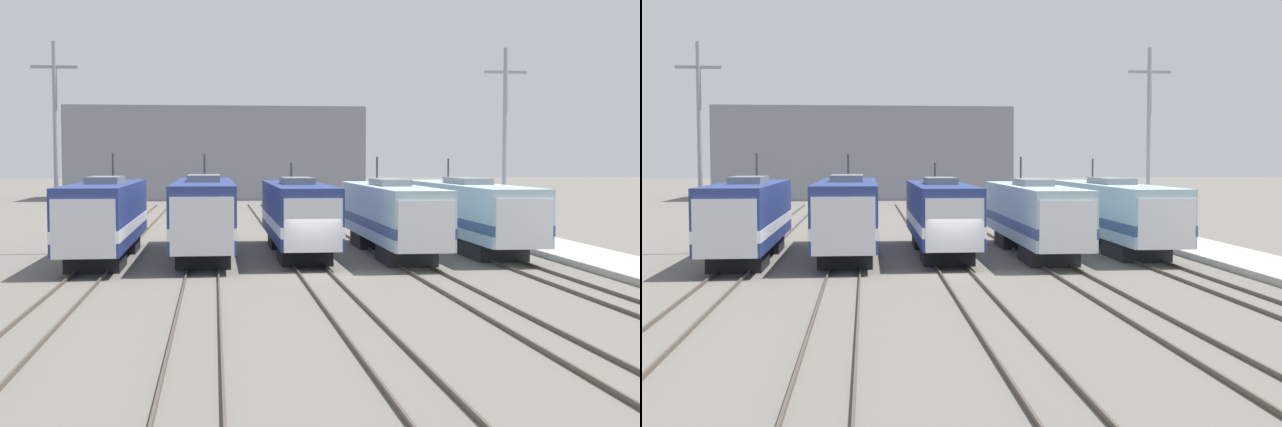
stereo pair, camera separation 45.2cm
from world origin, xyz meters
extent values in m
plane|color=#666059|center=(0.00, 0.00, 0.00)|extent=(400.00, 400.00, 0.00)
cube|color=#4C4238|center=(-10.82, 0.00, 0.07)|extent=(0.07, 120.00, 0.15)
cube|color=#4C4238|center=(-9.39, 0.00, 0.07)|extent=(0.07, 120.00, 0.15)
cube|color=#4C4238|center=(-5.77, 0.00, 0.07)|extent=(0.07, 120.00, 0.15)
cube|color=#4C4238|center=(-4.33, 0.00, 0.07)|extent=(0.07, 120.00, 0.15)
cube|color=#4C4238|center=(-0.72, 0.00, 0.07)|extent=(0.07, 120.00, 0.15)
cube|color=#4C4238|center=(0.72, 0.00, 0.07)|extent=(0.07, 120.00, 0.15)
cube|color=#4C4238|center=(4.33, 0.00, 0.07)|extent=(0.07, 120.00, 0.15)
cube|color=#4C4238|center=(5.77, 0.00, 0.07)|extent=(0.07, 120.00, 0.15)
cube|color=#4C4238|center=(9.39, 0.00, 0.07)|extent=(0.07, 120.00, 0.15)
cube|color=#4C4238|center=(10.82, 0.00, 0.07)|extent=(0.07, 120.00, 0.15)
cube|color=black|center=(-10.10, 2.99, 0.47)|extent=(2.54, 3.58, 0.95)
cube|color=black|center=(-10.10, 11.12, 0.47)|extent=(2.54, 3.58, 0.95)
cube|color=navy|center=(-10.10, 7.05, 2.47)|extent=(2.98, 16.26, 3.03)
cube|color=silver|center=(-10.10, 7.05, 1.86)|extent=(3.02, 16.30, 0.55)
cube|color=silver|center=(-10.10, -0.31, 2.24)|extent=(2.74, 1.73, 2.58)
cube|color=black|center=(-10.10, -1.09, 2.81)|extent=(2.33, 0.08, 0.72)
cube|color=slate|center=(-10.10, 7.05, 4.16)|extent=(1.64, 4.06, 0.35)
cylinder|color=#38383D|center=(-10.10, 10.63, 4.77)|extent=(0.12, 0.12, 1.57)
cube|color=black|center=(-5.05, 3.90, 0.47)|extent=(2.63, 3.84, 0.95)
cube|color=black|center=(-5.05, 12.63, 0.47)|extent=(2.63, 3.84, 0.95)
cube|color=navy|center=(-5.05, 8.27, 2.49)|extent=(3.09, 17.46, 3.09)
cube|color=silver|center=(-5.05, 8.27, 1.88)|extent=(3.13, 17.50, 0.56)
cube|color=silver|center=(-5.05, 0.64, 2.26)|extent=(2.84, 2.42, 2.62)
cube|color=black|center=(-5.05, -0.48, 2.84)|extent=(2.42, 0.08, 0.73)
cube|color=slate|center=(-5.05, 8.27, 4.21)|extent=(1.70, 4.37, 0.35)
cylinder|color=#38383D|center=(-5.05, 12.11, 4.78)|extent=(0.12, 0.12, 1.48)
cube|color=black|center=(0.00, 4.47, 0.47)|extent=(2.51, 3.54, 0.95)
cube|color=black|center=(0.00, 12.51, 0.47)|extent=(2.51, 3.54, 0.95)
cube|color=navy|center=(0.00, 8.49, 2.42)|extent=(2.95, 16.09, 2.93)
cube|color=silver|center=(0.00, 8.49, 1.83)|extent=(2.99, 16.13, 0.53)
cube|color=silver|center=(0.00, 1.50, 2.20)|extent=(2.72, 2.31, 2.49)
cube|color=black|center=(0.00, 0.42, 2.74)|extent=(2.31, 0.08, 0.70)
cube|color=slate|center=(0.00, 8.49, 4.06)|extent=(1.62, 4.02, 0.35)
cylinder|color=#38383D|center=(0.00, 12.03, 4.44)|extent=(0.12, 0.12, 1.12)
cube|color=#232326|center=(5.05, 3.65, 0.47)|extent=(2.45, 3.78, 0.95)
cube|color=#232326|center=(5.05, 12.23, 0.47)|extent=(2.45, 3.78, 0.95)
cube|color=#9EBCCC|center=(5.05, 7.94, 2.37)|extent=(2.88, 17.17, 2.84)
cube|color=navy|center=(5.05, 7.94, 1.80)|extent=(2.92, 17.21, 0.51)
cube|color=silver|center=(5.05, 0.35, 2.16)|extent=(2.65, 2.20, 2.42)
cube|color=black|center=(5.05, -0.67, 2.69)|extent=(2.25, 0.08, 0.68)
cube|color=gray|center=(5.05, 7.94, 3.97)|extent=(1.58, 4.29, 0.35)
cylinder|color=#38383D|center=(5.05, 11.72, 4.58)|extent=(0.12, 0.12, 1.57)
cube|color=#232326|center=(10.10, 5.43, 0.47)|extent=(2.60, 4.24, 0.95)
cube|color=#232326|center=(10.10, 15.07, 0.47)|extent=(2.60, 4.24, 0.95)
cube|color=#9EBCCC|center=(10.10, 10.25, 2.37)|extent=(3.05, 19.27, 2.85)
cube|color=navy|center=(10.10, 10.25, 1.80)|extent=(3.09, 19.31, 0.51)
cube|color=silver|center=(10.10, 1.42, 2.16)|extent=(2.81, 1.81, 2.42)
cube|color=black|center=(10.10, 0.60, 2.69)|extent=(2.39, 0.08, 0.68)
cube|color=gray|center=(10.10, 10.25, 3.97)|extent=(1.68, 4.82, 0.35)
cylinder|color=#38383D|center=(10.10, 14.49, 4.52)|extent=(0.12, 0.12, 1.45)
cylinder|color=gray|center=(-13.12, 10.20, 5.82)|extent=(0.26, 0.26, 11.65)
cube|color=gray|center=(-13.12, 10.20, 10.25)|extent=(2.50, 0.16, 0.16)
cylinder|color=gray|center=(12.31, 10.20, 5.82)|extent=(0.26, 0.26, 11.65)
cube|color=gray|center=(12.31, 10.20, 10.25)|extent=(2.50, 0.16, 0.16)
cube|color=#A8A59E|center=(14.81, 0.00, 0.16)|extent=(4.00, 120.00, 0.33)
cube|color=gray|center=(-4.15, 78.19, 5.89)|extent=(37.31, 14.97, 11.77)
camera|label=1|loc=(-4.51, -40.05, 5.28)|focal=50.00mm
camera|label=2|loc=(-4.06, -40.10, 5.28)|focal=50.00mm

